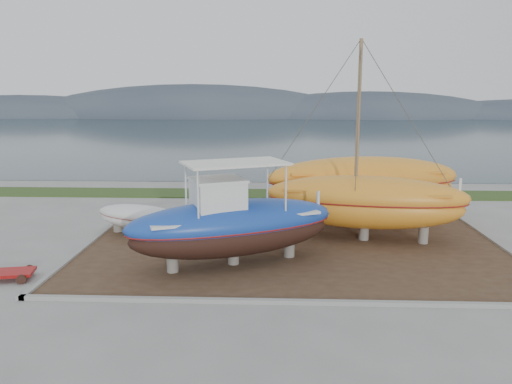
# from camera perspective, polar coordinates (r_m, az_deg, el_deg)

# --- Properties ---
(ground) EXTENTS (140.00, 140.00, 0.00)m
(ground) POSITION_cam_1_polar(r_m,az_deg,el_deg) (18.45, 4.69, -10.02)
(ground) COLOR gray
(ground) RESTS_ON ground
(dirt_patch) EXTENTS (18.00, 12.00, 0.06)m
(dirt_patch) POSITION_cam_1_polar(r_m,az_deg,el_deg) (22.21, 4.29, -6.19)
(dirt_patch) COLOR #422D1E
(dirt_patch) RESTS_ON ground
(curb_frame) EXTENTS (18.60, 12.60, 0.15)m
(curb_frame) POSITION_cam_1_polar(r_m,az_deg,el_deg) (22.20, 4.29, -6.08)
(curb_frame) COLOR gray
(curb_frame) RESTS_ON ground
(grass_strip) EXTENTS (44.00, 3.00, 0.08)m
(grass_strip) POSITION_cam_1_polar(r_m,az_deg,el_deg) (33.36, 3.65, -0.22)
(grass_strip) COLOR #284219
(grass_strip) RESTS_ON ground
(sea) EXTENTS (260.00, 100.00, 0.04)m
(sea) POSITION_cam_1_polar(r_m,az_deg,el_deg) (87.43, 2.89, 6.92)
(sea) COLOR #192D33
(sea) RESTS_ON ground
(mountain_ridge) EXTENTS (200.00, 36.00, 20.00)m
(mountain_ridge) POSITION_cam_1_polar(r_m,az_deg,el_deg) (142.33, 2.70, 8.62)
(mountain_ridge) COLOR #333D49
(mountain_ridge) RESTS_ON ground
(blue_caique) EXTENTS (8.75, 5.81, 4.05)m
(blue_caique) POSITION_cam_1_polar(r_m,az_deg,el_deg) (19.33, -2.64, -2.52)
(blue_caique) COLOR #1A42A5
(blue_caique) RESTS_ON dirt_patch
(white_dinghy) EXTENTS (4.86, 3.27, 1.37)m
(white_dinghy) POSITION_cam_1_polar(r_m,az_deg,el_deg) (24.29, -13.15, -3.18)
(white_dinghy) COLOR silver
(white_dinghy) RESTS_ON dirt_patch
(orange_sailboat) EXTENTS (9.33, 4.11, 8.90)m
(orange_sailboat) POSITION_cam_1_polar(r_m,az_deg,el_deg) (22.69, 12.66, 5.51)
(orange_sailboat) COLOR orange
(orange_sailboat) RESTS_ON dirt_patch
(orange_bare_hull) EXTENTS (10.42, 4.52, 3.30)m
(orange_bare_hull) POSITION_cam_1_polar(r_m,az_deg,el_deg) (26.51, 12.13, 0.22)
(orange_bare_hull) COLOR orange
(orange_bare_hull) RESTS_ON dirt_patch
(red_trailer) EXTENTS (2.46, 1.58, 0.32)m
(red_trailer) POSITION_cam_1_polar(r_m,az_deg,el_deg) (20.44, -26.13, -8.55)
(red_trailer) COLOR #9E1311
(red_trailer) RESTS_ON ground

